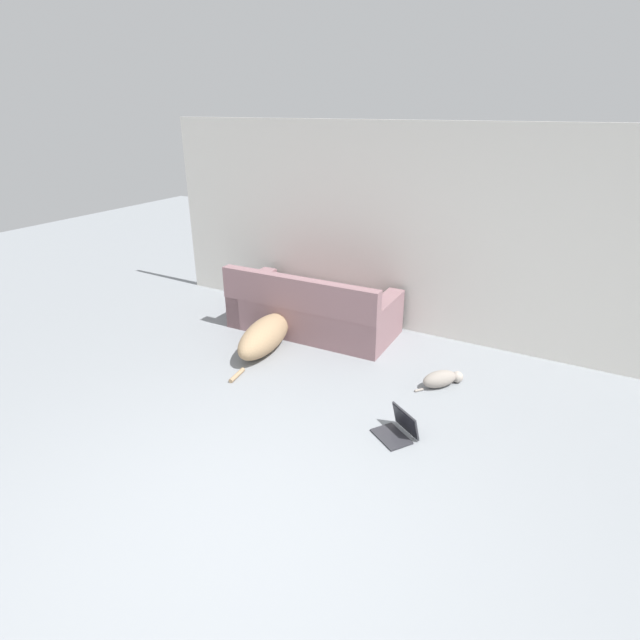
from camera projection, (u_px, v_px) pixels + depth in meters
The scene contains 6 objects.
ground_plane at pixel (231, 545), 3.23m from camera, with size 20.00×20.00×0.00m, color gray.
wall_back at pixel (430, 235), 5.78m from camera, with size 7.38×0.06×2.48m.
couch at pixel (312, 311), 6.21m from camera, with size 2.06×0.97×0.80m.
dog at pixel (267, 334), 5.78m from camera, with size 0.54×1.54×0.38m.
cat at pixel (442, 379), 5.03m from camera, with size 0.40×0.49×0.17m.
laptop_open at pixel (399, 427), 4.28m from camera, with size 0.43×0.42×0.24m.
Camera 1 is at (1.68, -1.80, 2.62)m, focal length 28.00 mm.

